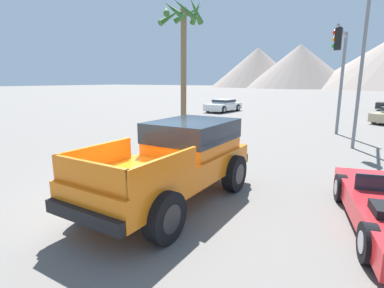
# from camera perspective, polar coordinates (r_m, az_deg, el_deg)

# --- Properties ---
(ground_plane) EXTENTS (320.00, 320.00, 0.00)m
(ground_plane) POSITION_cam_1_polar(r_m,az_deg,el_deg) (7.56, -7.96, -10.78)
(ground_plane) COLOR slate
(orange_pickup_truck) EXTENTS (2.34, 5.27, 1.89)m
(orange_pickup_truck) POSITION_cam_1_polar(r_m,az_deg,el_deg) (7.41, -2.40, -2.22)
(orange_pickup_truck) COLOR orange
(orange_pickup_truck) RESTS_ON ground_plane
(parked_car_white) EXTENTS (2.29, 4.39, 1.16)m
(parked_car_white) POSITION_cam_1_polar(r_m,az_deg,el_deg) (28.93, 6.00, 7.35)
(parked_car_white) COLOR white
(parked_car_white) RESTS_ON ground_plane
(traffic_light_main) EXTENTS (0.38, 4.11, 5.39)m
(traffic_light_main) POSITION_cam_1_polar(r_m,az_deg,el_deg) (16.69, 26.40, 13.84)
(traffic_light_main) COLOR slate
(traffic_light_main) RESTS_ON ground_plane
(street_lamp_post) EXTENTS (0.90, 0.24, 8.18)m
(street_lamp_post) POSITION_cam_1_polar(r_m,az_deg,el_deg) (14.78, 30.17, 18.09)
(street_lamp_post) COLOR slate
(street_lamp_post) RESTS_ON ground_plane
(palm_tree_tall) EXTENTS (2.78, 2.79, 7.62)m
(palm_tree_tall) POSITION_cam_1_polar(r_m,az_deg,el_deg) (19.37, -1.86, 20.37)
(palm_tree_tall) COLOR brown
(palm_tree_tall) RESTS_ON ground_plane
(distant_mountain_range) EXTENTS (149.04, 66.07, 21.05)m
(distant_mountain_range) POSITION_cam_1_polar(r_m,az_deg,el_deg) (130.76, 32.63, 12.89)
(distant_mountain_range) COLOR gray
(distant_mountain_range) RESTS_ON ground_plane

